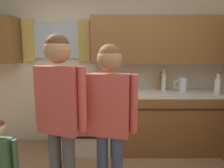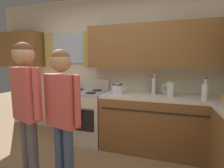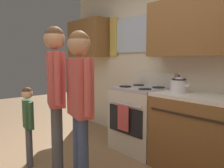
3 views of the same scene
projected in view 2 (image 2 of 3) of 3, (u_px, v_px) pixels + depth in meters
The scene contains 11 objects.
back_wall_unit at pixel (108, 60), 3.13m from camera, with size 4.60×0.42×2.60m.
kitchen_counter_run at pixel (200, 141), 2.11m from camera, with size 2.17×2.25×0.90m.
stove_oven at pixel (85, 115), 3.11m from camera, with size 0.75×0.67×1.10m.
bottle_milk_white at pixel (205, 92), 2.33m from camera, with size 0.08×0.08×0.31m.
bottle_tall_clear at pixel (154, 86), 2.77m from camera, with size 0.07×0.07×0.37m.
bottle_oil_amber at pixel (152, 87), 2.88m from camera, with size 0.06×0.06×0.29m.
mug_mustard_yellow at pixel (224, 97), 2.35m from camera, with size 0.12×0.08×0.09m.
stovetop_kettle at pixel (117, 88), 2.83m from camera, with size 0.27×0.20×0.21m.
water_pitcher at pixel (170, 89), 2.59m from camera, with size 0.19×0.11×0.22m.
adult_holding_child at pixel (26, 99), 1.84m from camera, with size 0.48×0.28×1.63m.
adult_in_plaid at pixel (62, 106), 1.75m from camera, with size 0.47×0.22×1.55m.
Camera 2 is at (1.11, -1.18, 1.43)m, focal length 27.33 mm.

